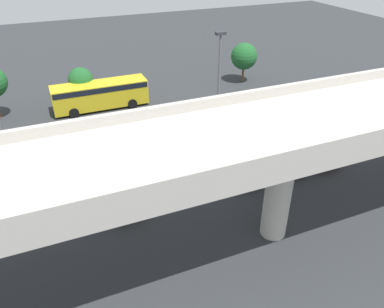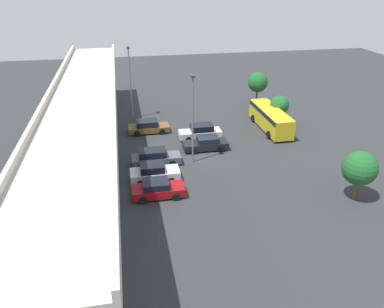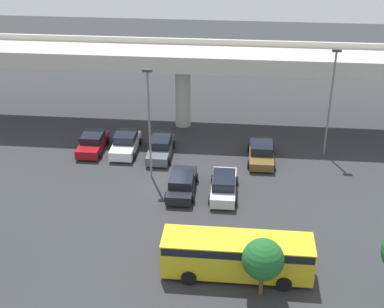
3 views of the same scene
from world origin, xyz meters
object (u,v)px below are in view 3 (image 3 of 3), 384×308
Objects in this scene: parked_car_2 at (161,147)px; tree_front_centre at (263,260)px; lamp_post_mid_lot at (149,117)px; lamp_post_near_aisle at (331,96)px; parked_car_3 at (182,184)px; parked_car_0 at (93,143)px; shuttle_bus at (237,253)px; parked_car_5 at (261,152)px; parked_car_1 at (126,143)px; parked_car_4 at (224,185)px.

tree_front_centre is (8.13, -16.26, 1.69)m from parked_car_2.
lamp_post_near_aisle is at bearing 20.75° from lamp_post_mid_lot.
lamp_post_mid_lot is at bearing -2.71° from parked_car_2.
parked_car_3 is at bearing 118.30° from tree_front_centre.
parked_car_0 is 21.86m from tree_front_centre.
tree_front_centre is (1.41, -1.62, 0.96)m from shuttle_bus.
lamp_post_near_aisle is at bearing 72.41° from tree_front_centre.
parked_car_5 is at bearing 88.94° from tree_front_centre.
parked_car_1 is 10.63m from parked_car_4.
parked_car_2 is 5.75m from lamp_post_mid_lot.
parked_car_5 is 16.32m from tree_front_centre.
shuttle_bus is at bearing -172.62° from parked_car_4.
shuttle_bus is 0.99× the size of lamp_post_mid_lot.
parked_car_0 is 14.38m from parked_car_5.
tree_front_centre is at bearing -151.70° from parked_car_3.
parked_car_3 is 0.55× the size of shuttle_bus.
parked_car_5 is 0.54× the size of lamp_post_mid_lot.
parked_car_2 is at bearing -65.33° from shuttle_bus.
lamp_post_near_aisle is at bearing 93.87° from parked_car_1.
lamp_post_mid_lot reaches higher than parked_car_4.
parked_car_0 is 20.27m from lamp_post_near_aisle.
parked_car_1 is 0.49× the size of lamp_post_near_aisle.
parked_car_1 is 0.51× the size of shuttle_bus.
parked_car_5 is at bearing 88.33° from parked_car_0.
tree_front_centre reaches higher than parked_car_2.
parked_car_3 is at bearing -36.69° from lamp_post_mid_lot.
parked_car_1 is 0.94× the size of parked_car_2.
parked_car_4 is (3.13, -0.06, 0.07)m from parked_car_3.
parked_car_2 is 18.26m from tree_front_centre.
parked_car_5 is at bearing -26.50° from parked_car_4.
tree_front_centre is (-0.30, -16.22, 1.73)m from parked_car_5.
lamp_post_mid_lot is at bearing -57.63° from shuttle_bus.
parked_car_4 is 1.34× the size of tree_front_centre.
parked_car_1 reaches higher than parked_car_5.
parked_car_0 is at bearing 130.22° from tree_front_centre.
parked_car_1 is at bearing -97.35° from parked_car_2.
parked_car_3 is 0.55× the size of lamp_post_mid_lot.
lamp_post_near_aisle is (8.20, 7.30, 4.51)m from parked_car_4.
parked_car_5 is (2.86, 5.73, -0.05)m from parked_car_4.
parked_car_1 is at bearing 90.35° from parked_car_0.
parked_car_1 is 20.15m from tree_front_centre.
lamp_post_near_aisle reaches higher than parked_car_0.
parked_car_5 is 1.32× the size of tree_front_centre.
lamp_post_near_aisle reaches higher than parked_car_3.
parked_car_4 is 0.55× the size of shuttle_bus.
parked_car_3 is at bearing 88.84° from parked_car_4.
tree_front_centre is at bearing 40.22° from parked_car_0.
tree_front_centre is at bearing -56.41° from lamp_post_mid_lot.
lamp_post_mid_lot is (-8.61, -3.71, 4.41)m from parked_car_5.
shuttle_bus is (9.81, -15.03, 0.74)m from parked_car_1.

